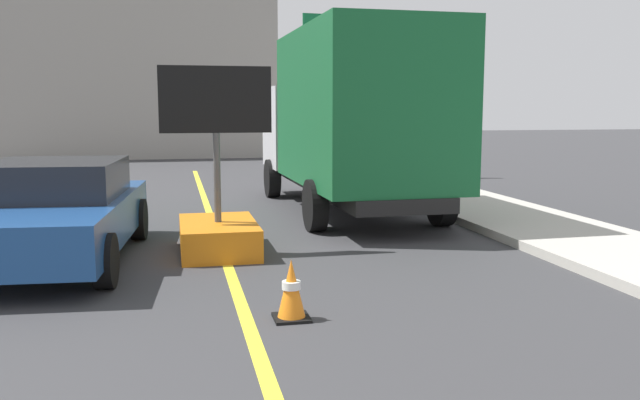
% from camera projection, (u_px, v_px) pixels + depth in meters
% --- Properties ---
extents(lane_center_stripe, '(0.14, 36.00, 0.01)m').
position_uv_depth(lane_center_stripe, '(271.00, 391.00, 4.98)').
color(lane_center_stripe, yellow).
rests_on(lane_center_stripe, ground).
extents(arrow_board_trailer, '(1.60, 1.80, 2.70)m').
position_uv_depth(arrow_board_trailer, '(218.00, 220.00, 9.74)').
color(arrow_board_trailer, orange).
rests_on(arrow_board_trailer, ground).
extents(box_truck, '(2.70, 7.16, 3.55)m').
position_uv_depth(box_truck, '(351.00, 118.00, 13.25)').
color(box_truck, black).
rests_on(box_truck, ground).
extents(pickup_car, '(2.42, 4.64, 1.38)m').
position_uv_depth(pickup_car, '(52.00, 212.00, 9.10)').
color(pickup_car, navy).
rests_on(pickup_car, ground).
extents(highway_guide_sign, '(2.78, 0.37, 5.00)m').
position_uv_depth(highway_guide_sign, '(365.00, 63.00, 19.75)').
color(highway_guide_sign, gray).
rests_on(highway_guide_sign, ground).
extents(far_building_block, '(12.41, 6.09, 6.65)m').
position_uv_depth(far_building_block, '(131.00, 81.00, 29.72)').
color(far_building_block, gray).
rests_on(far_building_block, ground).
extents(traffic_cone_mid_lane, '(0.36, 0.36, 0.62)m').
position_uv_depth(traffic_cone_mid_lane, '(291.00, 290.00, 6.64)').
color(traffic_cone_mid_lane, black).
rests_on(traffic_cone_mid_lane, ground).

